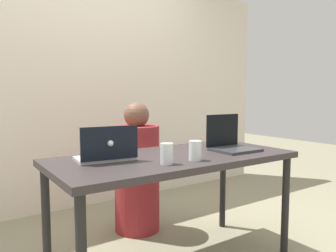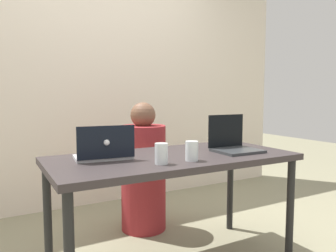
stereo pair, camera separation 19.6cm
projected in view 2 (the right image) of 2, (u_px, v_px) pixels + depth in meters
back_wall at (100, 89)px, 3.36m from camera, size 4.50×0.10×2.35m
desk at (173, 166)px, 2.07m from camera, size 1.54×0.72×0.74m
person_at_center at (143, 173)px, 2.71m from camera, size 0.46×0.46×1.06m
laptop_front_right at (233, 143)px, 2.22m from camera, size 0.30×0.29×0.24m
laptop_back_left at (104, 152)px, 1.93m from camera, size 0.35×0.26×0.21m
water_glass_left at (161, 155)px, 1.80m from camera, size 0.07×0.07×0.12m
water_glass_center at (192, 152)px, 1.89m from camera, size 0.08×0.08×0.12m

